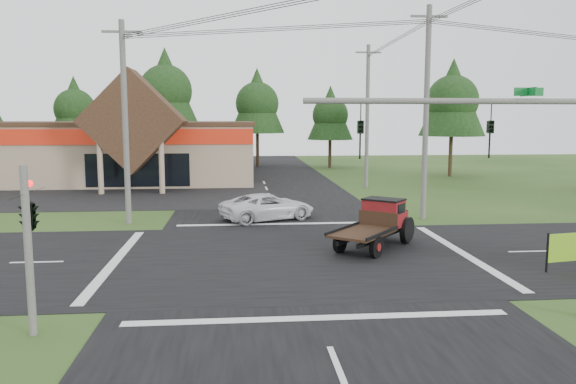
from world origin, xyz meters
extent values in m
plane|color=#243F16|center=(0.00, 0.00, 0.00)|extent=(120.00, 120.00, 0.00)
cube|color=black|center=(0.00, 0.00, 0.01)|extent=(12.00, 120.00, 0.02)
cube|color=black|center=(0.00, 0.00, 0.01)|extent=(120.00, 12.00, 0.02)
cube|color=black|center=(-14.00, 19.00, 0.01)|extent=(28.00, 14.00, 0.02)
cube|color=tan|center=(-16.00, 30.00, 2.50)|extent=(30.00, 15.00, 5.00)
cube|color=#372216|center=(-16.00, 30.00, 5.05)|extent=(30.40, 15.40, 0.30)
cube|color=#B7210E|center=(-16.00, 22.45, 4.10)|extent=(30.00, 0.12, 1.20)
cube|color=#372216|center=(-10.00, 21.50, 5.30)|extent=(7.78, 4.00, 7.78)
cylinder|color=tan|center=(-12.20, 19.80, 2.00)|extent=(0.40, 0.40, 4.00)
cylinder|color=tan|center=(-7.80, 19.80, 2.00)|extent=(0.40, 0.40, 4.00)
cube|color=black|center=(-10.00, 22.48, 1.50)|extent=(8.00, 0.08, 2.60)
cylinder|color=#595651|center=(3.50, -7.50, 6.00)|extent=(8.00, 0.16, 0.16)
imported|color=black|center=(4.50, -7.50, 5.00)|extent=(0.16, 0.20, 1.00)
imported|color=black|center=(1.00, -7.50, 5.00)|extent=(0.16, 0.20, 1.00)
cube|color=#0C6626|center=(5.50, -7.50, 6.25)|extent=(0.80, 0.04, 0.22)
cylinder|color=#595651|center=(-7.50, -7.50, 2.20)|extent=(0.20, 0.20, 4.40)
imported|color=black|center=(-7.50, -7.30, 3.70)|extent=(0.53, 2.48, 1.00)
sphere|color=#FF0C0C|center=(-7.50, -7.15, 3.90)|extent=(0.18, 0.18, 0.18)
cylinder|color=#595651|center=(-8.00, 8.00, 5.25)|extent=(0.30, 0.30, 10.50)
cube|color=#595651|center=(-8.00, 8.00, 9.90)|extent=(2.00, 0.12, 0.12)
cylinder|color=#595651|center=(8.00, 8.00, 5.75)|extent=(0.30, 0.30, 11.50)
cube|color=#595651|center=(8.00, 8.00, 10.90)|extent=(2.00, 0.12, 0.12)
cylinder|color=#595651|center=(8.00, 22.00, 5.60)|extent=(0.30, 0.30, 11.20)
cube|color=#595651|center=(8.00, 22.00, 10.60)|extent=(2.00, 0.12, 0.12)
cylinder|color=#332316|center=(-20.00, 42.00, 1.75)|extent=(0.36, 0.36, 3.50)
cone|color=black|center=(-20.00, 42.00, 6.80)|extent=(5.60, 5.60, 6.60)
sphere|color=black|center=(-20.00, 42.00, 6.50)|extent=(4.40, 4.40, 4.40)
cylinder|color=#332316|center=(-10.00, 41.00, 2.27)|extent=(0.36, 0.36, 4.55)
cone|color=black|center=(-10.00, 41.00, 8.84)|extent=(7.28, 7.28, 8.58)
sphere|color=black|center=(-10.00, 41.00, 8.45)|extent=(5.72, 5.72, 5.72)
cylinder|color=#332316|center=(0.00, 42.00, 1.92)|extent=(0.36, 0.36, 3.85)
cone|color=black|center=(0.00, 42.00, 7.48)|extent=(6.16, 6.16, 7.26)
sphere|color=black|center=(0.00, 42.00, 7.15)|extent=(4.84, 4.84, 4.84)
cylinder|color=#332316|center=(8.00, 40.00, 1.57)|extent=(0.36, 0.36, 3.15)
cone|color=black|center=(8.00, 40.00, 6.12)|extent=(5.04, 5.04, 5.94)
sphere|color=black|center=(8.00, 40.00, 5.85)|extent=(3.96, 3.96, 3.96)
cylinder|color=#332316|center=(18.00, 30.00, 1.92)|extent=(0.36, 0.36, 3.85)
cone|color=black|center=(18.00, 30.00, 7.48)|extent=(6.16, 6.16, 7.26)
sphere|color=black|center=(18.00, 30.00, 7.15)|extent=(4.84, 4.84, 4.84)
imported|color=silver|center=(-0.60, 8.45, 0.72)|extent=(5.73, 4.31, 1.45)
camera|label=1|loc=(-2.16, -21.91, 5.57)|focal=35.00mm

